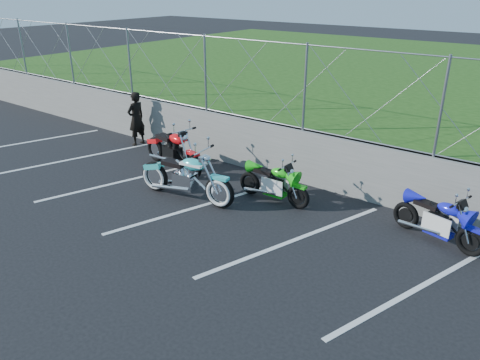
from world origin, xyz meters
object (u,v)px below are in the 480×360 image
Objects in this scene: person_standing at (136,119)px; naked_orange at (174,152)px; sportbike_green at (274,184)px; cruiser_turquoise at (187,179)px; sportbike_blue at (439,222)px.

naked_orange is at bearing 71.99° from person_standing.
sportbike_green is (3.13, -0.04, -0.09)m from naked_orange.
cruiser_turquoise is at bearing -26.59° from naked_orange.
naked_orange is at bearing 178.77° from sportbike_green.
sportbike_blue is (3.41, 0.38, 0.01)m from sportbike_green.
sportbike_blue is 8.87m from person_standing.
cruiser_turquoise reaches higher than naked_orange.
sportbike_green is at bearing 9.14° from naked_orange.
cruiser_turquoise reaches higher than sportbike_blue.
cruiser_turquoise is 1.37× the size of sportbike_blue.
person_standing reaches higher than naked_orange.
cruiser_turquoise is at bearing -146.42° from sportbike_green.
person_standing is (-3.84, 1.93, 0.30)m from cruiser_turquoise.
naked_orange is at bearing -162.86° from sportbike_blue.
person_standing reaches higher than sportbike_blue.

